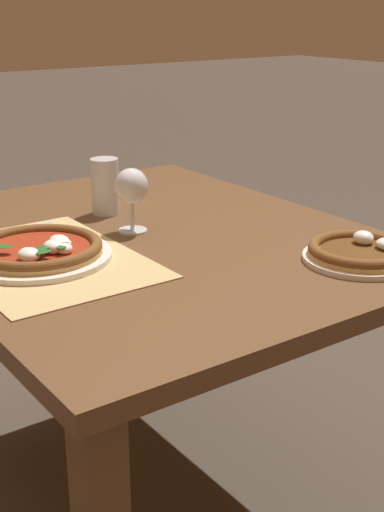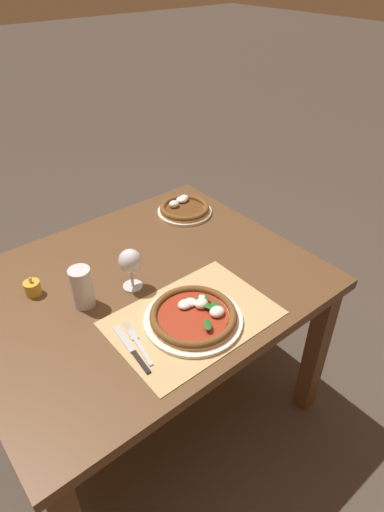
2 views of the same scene
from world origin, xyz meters
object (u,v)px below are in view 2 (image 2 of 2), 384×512
(fork, at_px, (137,342))
(pint_glass, at_px, (82,288))
(wine_glass, at_px, (130,263))
(knife, at_px, (131,349))
(pizza_near, at_px, (194,316))
(votive_candle, at_px, (33,288))
(pizza_far, at_px, (184,209))

(fork, bearing_deg, pint_glass, 98.51)
(wine_glass, relative_size, knife, 0.72)
(pizza_near, height_order, pint_glass, pint_glass)
(pint_glass, distance_m, votive_candle, 0.20)
(pizza_near, height_order, knife, pizza_near)
(fork, bearing_deg, wine_glass, 59.95)
(pint_glass, distance_m, knife, 0.28)
(wine_glass, bearing_deg, pizza_far, 32.01)
(pizza_far, xyz_separation_m, wine_glass, (-0.46, -0.29, 0.09))
(fork, height_order, knife, knife)
(wine_glass, relative_size, fork, 0.78)
(fork, relative_size, knife, 0.93)
(pizza_near, relative_size, votive_candle, 4.40)
(pizza_near, xyz_separation_m, pint_glass, (-0.23, 0.29, 0.05))
(pizza_far, distance_m, fork, 0.79)
(pint_glass, bearing_deg, wine_glass, -7.98)
(fork, height_order, votive_candle, votive_candle)
(fork, bearing_deg, pizza_far, 41.18)
(wine_glass, distance_m, votive_candle, 0.35)
(fork, distance_m, knife, 0.03)
(pint_glass, xyz_separation_m, votive_candle, (-0.11, 0.16, -0.05))
(pizza_far, bearing_deg, knife, -139.56)
(pizza_near, distance_m, votive_candle, 0.57)
(wine_glass, height_order, pint_glass, wine_glass)
(fork, bearing_deg, votive_candle, 109.72)
(pizza_near, distance_m, pint_glass, 0.38)
(pint_glass, height_order, knife, pint_glass)
(wine_glass, bearing_deg, knife, -123.83)
(knife, bearing_deg, pint_glass, 92.11)
(wine_glass, xyz_separation_m, fork, (-0.14, -0.23, -0.10))
(pizza_near, bearing_deg, knife, 173.72)
(votive_candle, bearing_deg, knife, -74.23)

